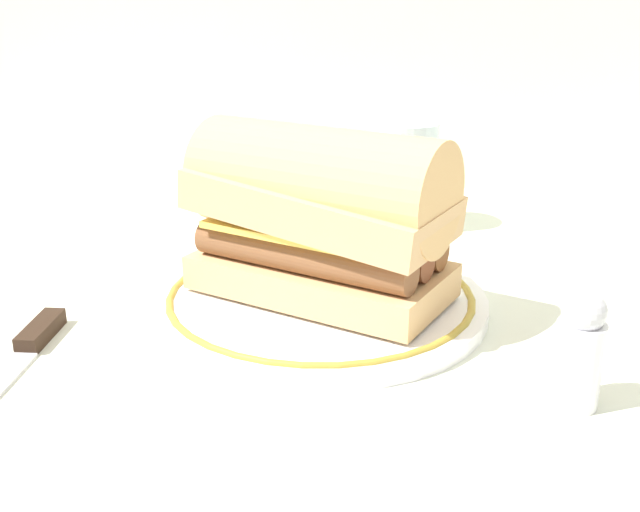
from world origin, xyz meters
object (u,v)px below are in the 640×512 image
Objects in this scene: plate at (320,300)px; butter_knife at (23,352)px; salt_shaker at (579,350)px; drinking_glass at (405,183)px; sausage_sandwich at (320,213)px.

butter_knife is at bearing -141.61° from plate.
salt_shaker reaches higher than butter_knife.
drinking_glass is (0.02, 0.22, 0.04)m from plate.
plate is 0.21m from salt_shaker.
sausage_sandwich is 0.23m from butter_knife.
plate is 0.22m from butter_knife.
drinking_glass is at bearing 117.93° from salt_shaker.
drinking_glass is at bearing 84.17° from plate.
plate is 2.37× the size of drinking_glass.
drinking_glass is 0.77× the size of butter_knife.
sausage_sandwich is 0.23m from drinking_glass.
sausage_sandwich is at bearing -95.83° from drinking_glass.
drinking_glass reaches higher than butter_knife.
plate reaches higher than butter_knife.
salt_shaker is (0.17, -0.31, -0.01)m from drinking_glass.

